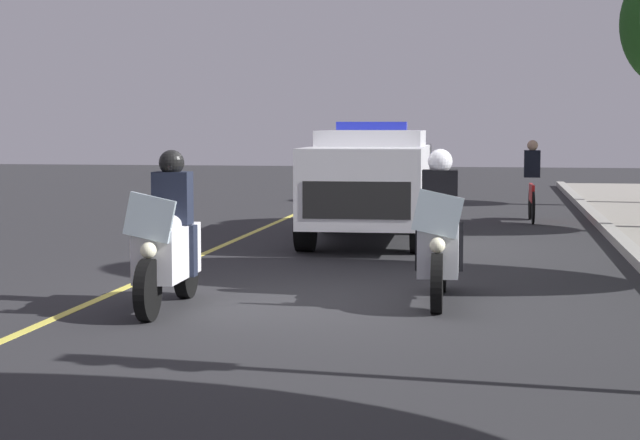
% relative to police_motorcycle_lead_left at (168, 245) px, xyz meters
% --- Properties ---
extents(ground_plane, '(80.00, 80.00, 0.00)m').
position_rel_police_motorcycle_lead_left_xyz_m(ground_plane, '(-0.93, 1.50, -0.70)').
color(ground_plane, '#28282B').
extents(lane_stripe_center, '(48.00, 0.12, 0.01)m').
position_rel_police_motorcycle_lead_left_xyz_m(lane_stripe_center, '(-0.93, -0.98, -0.70)').
color(lane_stripe_center, '#E0D14C').
rests_on(lane_stripe_center, ground).
extents(police_motorcycle_lead_left, '(2.14, 0.58, 1.72)m').
position_rel_police_motorcycle_lead_left_xyz_m(police_motorcycle_lead_left, '(0.00, 0.00, 0.00)').
color(police_motorcycle_lead_left, black).
rests_on(police_motorcycle_lead_left, ground).
extents(police_motorcycle_lead_right, '(2.14, 0.58, 1.72)m').
position_rel_police_motorcycle_lead_left_xyz_m(police_motorcycle_lead_right, '(-0.95, 2.87, 0.00)').
color(police_motorcycle_lead_right, black).
rests_on(police_motorcycle_lead_right, ground).
extents(police_suv, '(4.96, 2.19, 2.05)m').
position_rel_police_motorcycle_lead_left_xyz_m(police_suv, '(-7.06, 1.37, 0.37)').
color(police_suv, silver).
rests_on(police_suv, ground).
extents(cyclist_background, '(1.76, 0.33, 1.69)m').
position_rel_police_motorcycle_lead_left_xyz_m(cyclist_background, '(-11.36, 4.20, 0.14)').
color(cyclist_background, black).
rests_on(cyclist_background, ground).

